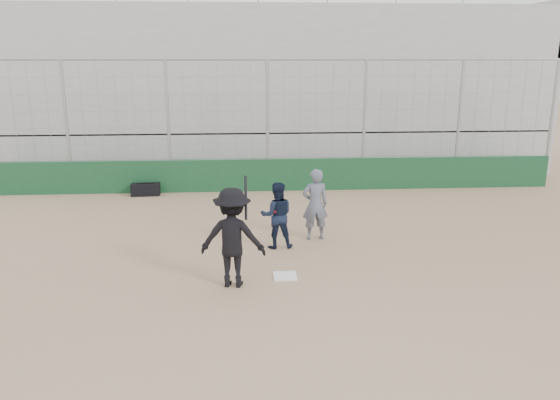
{
  "coord_description": "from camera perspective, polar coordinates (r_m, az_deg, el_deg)",
  "views": [
    {
      "loc": [
        -0.76,
        -9.69,
        4.08
      ],
      "look_at": [
        0.0,
        1.4,
        1.15
      ],
      "focal_mm": 35.0,
      "sensor_mm": 36.0,
      "label": 1
    }
  ],
  "objects": [
    {
      "name": "ground",
      "position": [
        10.54,
        0.53,
        -8.01
      ],
      "size": [
        90.0,
        90.0,
        0.0
      ],
      "primitive_type": "plane",
      "color": "brown",
      "rests_on": "ground"
    },
    {
      "name": "home_plate",
      "position": [
        10.54,
        0.53,
        -7.94
      ],
      "size": [
        0.44,
        0.44,
        0.02
      ],
      "primitive_type": "cube",
      "color": "white",
      "rests_on": "ground"
    },
    {
      "name": "backstop",
      "position": [
        17.0,
        -1.29,
        4.17
      ],
      "size": [
        18.1,
        0.25,
        4.04
      ],
      "color": "#12391E",
      "rests_on": "ground"
    },
    {
      "name": "bleachers",
      "position": [
        21.68,
        -1.95,
        11.7
      ],
      "size": [
        20.25,
        6.7,
        6.98
      ],
      "color": "#959595",
      "rests_on": "ground"
    },
    {
      "name": "batter_at_plate",
      "position": [
        9.89,
        -4.98,
        -3.92
      ],
      "size": [
        1.27,
        0.86,
        1.98
      ],
      "color": "black",
      "rests_on": "ground"
    },
    {
      "name": "catcher_crouched",
      "position": [
        11.9,
        -0.33,
        -2.72
      ],
      "size": [
        0.75,
        0.6,
        1.02
      ],
      "color": "black",
      "rests_on": "ground"
    },
    {
      "name": "umpire",
      "position": [
        12.45,
        3.68,
        -0.82
      ],
      "size": [
        0.64,
        0.45,
        1.48
      ],
      "primitive_type": "imported",
      "rotation": [
        0.0,
        0.0,
        3.24
      ],
      "color": "#515866",
      "rests_on": "ground"
    },
    {
      "name": "equipment_bag",
      "position": [
        17.0,
        -13.87,
        1.08
      ],
      "size": [
        0.87,
        0.41,
        0.4
      ],
      "color": "black",
      "rests_on": "ground"
    }
  ]
}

